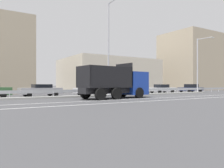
% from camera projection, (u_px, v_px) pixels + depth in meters
% --- Properties ---
extents(ground_plane, '(320.00, 320.00, 0.00)m').
position_uv_depth(ground_plane, '(125.00, 97.00, 22.81)').
color(ground_plane, '#424244').
extents(lane_strip_0, '(59.56, 0.16, 0.01)m').
position_uv_depth(lane_strip_0, '(125.00, 99.00, 19.52)').
color(lane_strip_0, silver).
rests_on(lane_strip_0, ground_plane).
extents(lane_strip_1, '(59.56, 0.16, 0.01)m').
position_uv_depth(lane_strip_1, '(144.00, 101.00, 17.34)').
color(lane_strip_1, silver).
rests_on(lane_strip_1, ground_plane).
extents(median_island, '(32.76, 1.10, 0.18)m').
position_uv_depth(median_island, '(112.00, 95.00, 25.03)').
color(median_island, gray).
rests_on(median_island, ground_plane).
extents(median_guardrail, '(59.56, 0.09, 0.78)m').
position_uv_depth(median_guardrail, '(106.00, 91.00, 26.15)').
color(median_guardrail, '#9EA0A5').
rests_on(median_guardrail, ground_plane).
extents(dump_truck, '(7.41, 3.34, 3.43)m').
position_uv_depth(dump_truck, '(122.00, 85.00, 21.67)').
color(dump_truck, '#19389E').
rests_on(dump_truck, ground_plane).
extents(median_road_sign, '(0.78, 0.16, 2.32)m').
position_uv_depth(median_road_sign, '(120.00, 85.00, 25.65)').
color(median_road_sign, white).
rests_on(median_road_sign, ground_plane).
extents(street_lamp_1, '(0.71, 2.62, 10.69)m').
position_uv_depth(street_lamp_1, '(109.00, 44.00, 24.73)').
color(street_lamp_1, '#ADADB2').
rests_on(street_lamp_1, ground_plane).
extents(street_lamp_2, '(0.71, 2.58, 8.34)m').
position_uv_depth(street_lamp_2, '(199.00, 62.00, 33.13)').
color(street_lamp_2, '#ADADB2').
rests_on(street_lamp_2, ground_plane).
extents(parked_car_3, '(4.53, 2.18, 1.36)m').
position_uv_depth(parked_car_3, '(41.00, 90.00, 24.14)').
color(parked_car_3, '#A3A3A8').
rests_on(parked_car_3, ground_plane).
extents(parked_car_4, '(4.48, 1.83, 1.44)m').
position_uv_depth(parked_car_4, '(92.00, 89.00, 27.13)').
color(parked_car_4, silver).
rests_on(parked_car_4, ground_plane).
extents(parked_car_5, '(4.31, 2.23, 1.39)m').
position_uv_depth(parked_car_5, '(132.00, 89.00, 30.70)').
color(parked_car_5, gray).
rests_on(parked_car_5, ground_plane).
extents(parked_car_6, '(4.46, 1.90, 1.34)m').
position_uv_depth(parked_car_6, '(162.00, 89.00, 33.92)').
color(parked_car_6, silver).
rests_on(parked_car_6, ground_plane).
extents(parked_car_7, '(4.43, 2.12, 1.38)m').
position_uv_depth(parked_car_7, '(191.00, 88.00, 37.29)').
color(parked_car_7, navy).
rests_on(parked_car_7, ground_plane).
extents(background_building_1, '(17.79, 13.46, 6.38)m').
position_uv_depth(background_building_1, '(108.00, 75.00, 45.25)').
color(background_building_1, beige).
rests_on(background_building_1, ground_plane).
extents(background_building_2, '(16.78, 10.93, 13.59)m').
position_uv_depth(background_building_2, '(196.00, 63.00, 54.91)').
color(background_building_2, tan).
rests_on(background_building_2, ground_plane).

